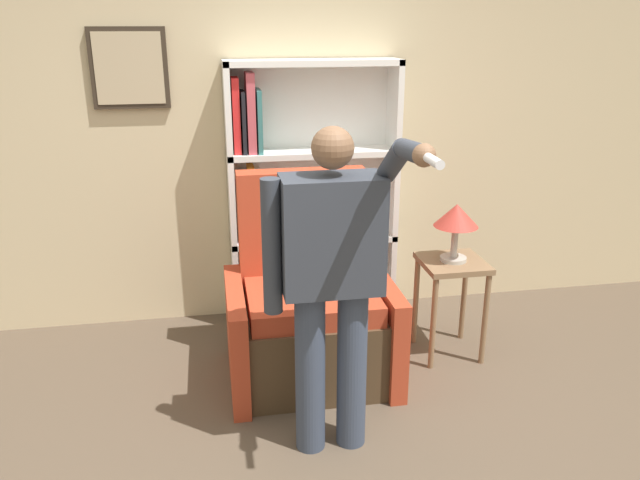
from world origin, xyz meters
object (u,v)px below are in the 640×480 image
at_px(armchair, 309,314).
at_px(person_standing, 332,275).
at_px(side_table, 452,280).
at_px(bookcase, 297,198).
at_px(table_lamp, 456,219).

xyz_separation_m(armchair, person_standing, (-0.01, -0.74, 0.56)).
bearing_deg(side_table, bookcase, 141.43).
bearing_deg(person_standing, side_table, 40.62).
height_order(armchair, person_standing, person_standing).
xyz_separation_m(bookcase, armchair, (-0.04, -0.78, -0.52)).
bearing_deg(side_table, table_lamp, 75.96).
relative_size(armchair, person_standing, 0.74).
distance_m(bookcase, table_lamp, 1.15).
bearing_deg(side_table, person_standing, -139.38).
xyz_separation_m(bookcase, table_lamp, (0.90, -0.71, 0.02)).
distance_m(armchair, table_lamp, 1.08).
bearing_deg(person_standing, armchair, 89.48).
xyz_separation_m(armchair, side_table, (0.94, 0.07, 0.13)).
bearing_deg(bookcase, armchair, -93.01).
distance_m(bookcase, armchair, 0.94).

